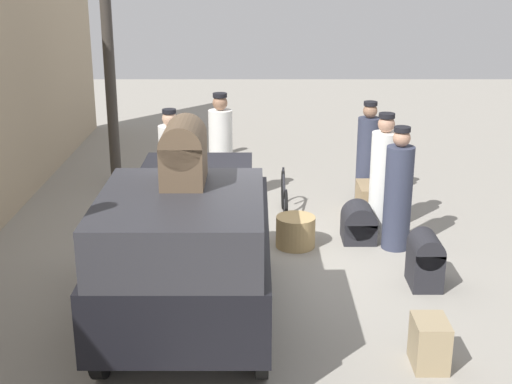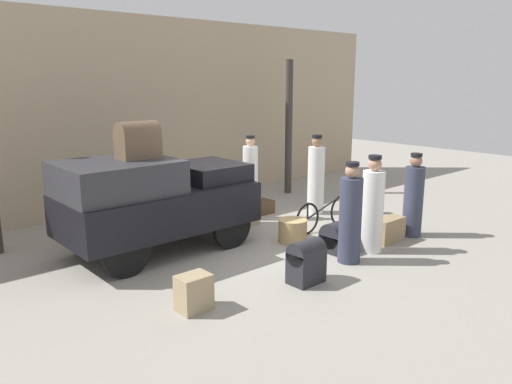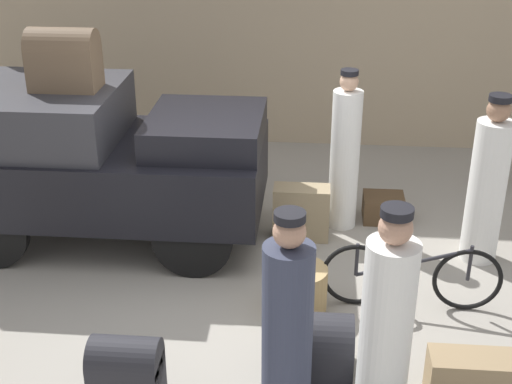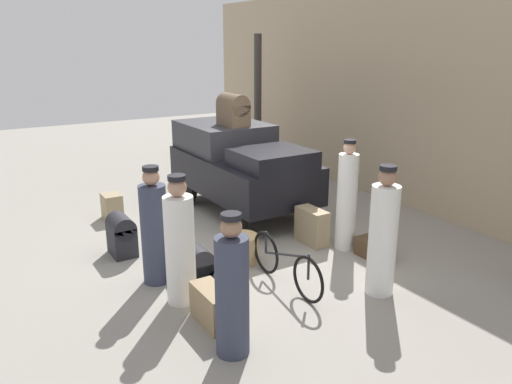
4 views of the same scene
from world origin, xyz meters
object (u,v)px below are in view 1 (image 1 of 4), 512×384
at_px(porter_lifting_near_truck, 383,177).
at_px(trunk_barrel_dark, 425,259).
at_px(suitcase_small_leather, 359,224).
at_px(trunk_on_truck_roof, 183,152).
at_px(wicker_basket, 296,232).
at_px(trunk_large_brown, 165,213).
at_px(porter_standing_middle, 398,194).
at_px(suitcase_black_upright, 367,199).
at_px(conductor_in_dark_uniform, 368,155).
at_px(suitcase_tan_flat, 430,343).
at_px(porter_carrying_trunk, 172,178).
at_px(trunk_wicker_pale, 194,226).
at_px(truck, 189,243).
at_px(porter_with_bicycle, 221,153).
at_px(bicycle, 284,199).

relative_size(porter_lifting_near_truck, trunk_barrel_dark, 2.58).
height_order(suitcase_small_leather, trunk_on_truck_roof, trunk_on_truck_roof).
distance_m(wicker_basket, trunk_large_brown, 2.16).
bearing_deg(trunk_on_truck_roof, trunk_barrel_dark, -66.13).
height_order(porter_standing_middle, trunk_large_brown, porter_standing_middle).
xyz_separation_m(trunk_barrel_dark, suitcase_black_upright, (2.64, 0.31, -0.12)).
bearing_deg(conductor_in_dark_uniform, suitcase_tan_flat, 178.50).
bearing_deg(trunk_large_brown, suitcase_black_upright, -82.05).
bearing_deg(porter_lifting_near_truck, trunk_large_brown, 85.34).
bearing_deg(porter_carrying_trunk, trunk_wicker_pale, -143.68).
distance_m(suitcase_small_leather, suitcase_black_upright, 1.20).
relative_size(wicker_basket, porter_standing_middle, 0.32).
xyz_separation_m(truck, porter_lifting_near_truck, (2.93, -2.58, -0.17)).
bearing_deg(suitcase_black_upright, truck, 145.74).
bearing_deg(porter_standing_middle, trunk_barrel_dark, -173.75).
xyz_separation_m(porter_carrying_trunk, suitcase_small_leather, (-0.23, -2.67, -0.62)).
distance_m(wicker_basket, porter_standing_middle, 1.50).
bearing_deg(suitcase_tan_flat, porter_with_bicycle, 24.67).
bearing_deg(porter_lifting_near_truck, truck, 138.71).
bearing_deg(suitcase_black_upright, wicker_basket, 138.84).
distance_m(porter_with_bicycle, porter_standing_middle, 3.17).
relative_size(conductor_in_dark_uniform, suitcase_black_upright, 2.42).
bearing_deg(conductor_in_dark_uniform, trunk_on_truck_roof, 150.61).
distance_m(suitcase_tan_flat, suitcase_black_upright, 4.46).
height_order(porter_carrying_trunk, porter_lifting_near_truck, porter_carrying_trunk).
distance_m(suitcase_tan_flat, trunk_on_truck_roof, 3.07).
distance_m(trunk_wicker_pale, suitcase_tan_flat, 4.00).
relative_size(truck, suitcase_black_upright, 4.99).
bearing_deg(trunk_large_brown, bicycle, -86.40).
relative_size(truck, suitcase_small_leather, 6.25).
distance_m(trunk_wicker_pale, suitcase_small_leather, 2.34).
xyz_separation_m(porter_standing_middle, trunk_large_brown, (0.99, 3.32, -0.64)).
relative_size(porter_carrying_trunk, trunk_wicker_pale, 2.98).
relative_size(conductor_in_dark_uniform, suitcase_small_leather, 3.03).
xyz_separation_m(truck, trunk_large_brown, (3.20, 0.67, -0.83)).
bearing_deg(trunk_wicker_pale, porter_with_bicycle, -8.69).
height_order(porter_standing_middle, suitcase_black_upright, porter_standing_middle).
relative_size(suitcase_tan_flat, trunk_large_brown, 1.05).
bearing_deg(truck, bicycle, -19.13).
distance_m(truck, suitcase_small_leather, 3.38).
bearing_deg(suitcase_tan_flat, trunk_barrel_dark, -11.25).
distance_m(suitcase_small_leather, suitcase_tan_flat, 3.31).
relative_size(porter_lifting_near_truck, trunk_wicker_pale, 2.81).
bearing_deg(trunk_on_truck_roof, porter_lifting_near_truck, -39.11).
height_order(trunk_wicker_pale, trunk_on_truck_roof, trunk_on_truck_roof).
bearing_deg(porter_lifting_near_truck, suitcase_small_leather, 138.96).
bearing_deg(porter_with_bicycle, bicycle, -129.67).
relative_size(porter_lifting_near_truck, conductor_in_dark_uniform, 1.06).
xyz_separation_m(porter_standing_middle, suitcase_black_upright, (1.43, 0.18, -0.56)).
bearing_deg(truck, suitcase_black_upright, -34.26).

